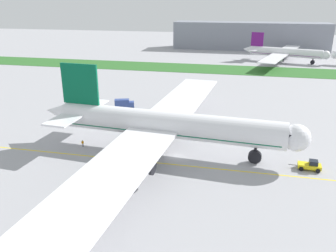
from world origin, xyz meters
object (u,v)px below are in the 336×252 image
at_px(ground_crew_marshaller_front, 165,141).
at_px(parked_airliner_far_left, 284,52).
at_px(ground_crew_wingwalker_port, 83,143).
at_px(service_truck_fuel_bowser, 124,104).
at_px(airliner_foreground, 164,125).
at_px(pushback_tug, 310,165).

distance_m(ground_crew_marshaller_front, parked_airliner_far_left, 132.32).
height_order(ground_crew_wingwalker_port, service_truck_fuel_bowser, service_truck_fuel_bowser).
bearing_deg(airliner_foreground, ground_crew_wingwalker_port, -175.26).
bearing_deg(airliner_foreground, service_truck_fuel_bowser, 124.52).
xyz_separation_m(ground_crew_wingwalker_port, parked_airliner_far_left, (56.48, 131.69, 4.24)).
height_order(ground_crew_marshaller_front, parked_airliner_far_left, parked_airliner_far_left).
relative_size(airliner_foreground, ground_crew_marshaller_front, 56.12).
bearing_deg(parked_airliner_far_left, airliner_foreground, -105.95).
bearing_deg(ground_crew_wingwalker_port, airliner_foreground, 4.74).
distance_m(airliner_foreground, parked_airliner_far_left, 135.31).
bearing_deg(ground_crew_wingwalker_port, parked_airliner_far_left, 66.79).
bearing_deg(pushback_tug, airliner_foreground, 175.58).
bearing_deg(airliner_foreground, parked_airliner_far_left, 74.05).
bearing_deg(ground_crew_wingwalker_port, ground_crew_marshaller_front, 14.64).
bearing_deg(pushback_tug, ground_crew_wingwalker_port, 179.08).
bearing_deg(service_truck_fuel_bowser, ground_crew_marshaller_front, -52.80).
bearing_deg(pushback_tug, parked_airliner_far_left, 87.37).
distance_m(pushback_tug, parked_airliner_far_left, 132.71).
xyz_separation_m(airliner_foreground, pushback_tug, (31.10, -2.41, -5.48)).
xyz_separation_m(pushback_tug, ground_crew_marshaller_front, (-31.59, 5.72, 0.08)).
bearing_deg(service_truck_fuel_bowser, pushback_tug, -31.33).
relative_size(airliner_foreground, parked_airliner_far_left, 1.34).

